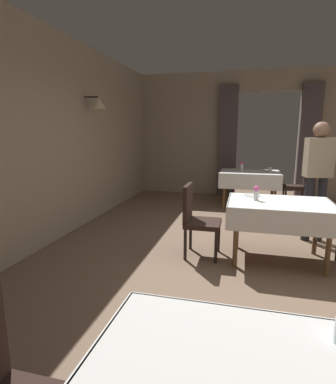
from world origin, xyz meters
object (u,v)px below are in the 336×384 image
(person_waiter_by_doorway, at_px, (318,172))
(dining_table_mid, at_px, (279,210))
(flower_vase_far, at_px, (242,166))
(plate_far_c, at_px, (230,169))
(flower_vase_mid, at_px, (256,193))
(glass_far_b, at_px, (270,169))
(plate_far_d, at_px, (257,171))
(dining_table_far, at_px, (250,176))
(chair_far_right, at_px, (299,184))
(plate_mid_b, at_px, (252,195))
(chair_mid_left, at_px, (197,217))

(person_waiter_by_doorway, bearing_deg, dining_table_mid, -123.07)
(flower_vase_far, xyz_separation_m, plate_far_c, (-0.25, 0.24, -0.11))
(dining_table_mid, bearing_deg, plate_far_c, 103.71)
(dining_table_mid, distance_m, flower_vase_mid, 0.35)
(flower_vase_far, xyz_separation_m, glass_far_b, (0.58, 0.12, -0.07))
(plate_far_d, bearing_deg, glass_far_b, -8.84)
(dining_table_far, relative_size, flower_vase_mid, 6.84)
(flower_vase_mid, bearing_deg, glass_far_b, 82.80)
(chair_far_right, distance_m, plate_mid_b, 2.83)
(glass_far_b, relative_size, person_waiter_by_doorway, 0.05)
(dining_table_far, relative_size, chair_mid_left, 1.34)
(chair_mid_left, height_order, flower_vase_far, flower_vase_far)
(glass_far_b, relative_size, plate_far_c, 0.47)
(flower_vase_far, distance_m, person_waiter_by_doorway, 2.23)
(dining_table_far, xyz_separation_m, chair_far_right, (1.01, 0.07, -0.13))
(person_waiter_by_doorway, bearing_deg, plate_far_c, 121.06)
(glass_far_b, bearing_deg, person_waiter_by_doorway, -76.87)
(plate_far_c, height_order, plate_far_d, same)
(plate_mid_b, distance_m, person_waiter_by_doorway, 1.10)
(glass_far_b, distance_m, plate_far_d, 0.28)
(dining_table_far, height_order, chair_far_right, chair_far_right)
(dining_table_far, bearing_deg, chair_mid_left, -102.94)
(chair_mid_left, distance_m, flower_vase_far, 2.98)
(chair_far_right, height_order, plate_mid_b, chair_far_right)
(dining_table_far, height_order, glass_far_b, glass_far_b)
(chair_far_right, height_order, flower_vase_mid, flower_vase_mid)
(dining_table_mid, height_order, plate_far_c, plate_far_c)
(flower_vase_far, xyz_separation_m, plate_far_d, (0.31, 0.17, -0.11))
(plate_far_c, relative_size, person_waiter_by_doorway, 0.11)
(dining_table_mid, distance_m, plate_far_c, 3.16)
(chair_far_right, bearing_deg, dining_table_far, -176.10)
(plate_far_c, distance_m, plate_far_d, 0.57)
(dining_table_mid, xyz_separation_m, person_waiter_by_doorway, (0.57, 0.88, 0.38))
(dining_table_mid, xyz_separation_m, flower_vase_mid, (-0.28, 0.01, 0.20))
(chair_far_right, relative_size, plate_far_c, 4.79)
(flower_vase_mid, relative_size, glass_far_b, 1.98)
(person_waiter_by_doorway, bearing_deg, plate_far_d, 109.63)
(flower_vase_mid, distance_m, plate_mid_b, 0.29)
(plate_mid_b, height_order, glass_far_b, glass_far_b)
(chair_mid_left, relative_size, flower_vase_far, 4.34)
(glass_far_b, bearing_deg, plate_far_c, 171.82)
(dining_table_far, height_order, plate_far_c, plate_far_c)
(plate_mid_b, bearing_deg, plate_far_c, 98.69)
(flower_vase_mid, distance_m, plate_far_c, 3.09)
(dining_table_mid, bearing_deg, dining_table_far, 96.53)
(plate_far_c, bearing_deg, dining_table_far, -27.37)
(dining_table_mid, bearing_deg, chair_far_right, 76.88)
(dining_table_far, relative_size, person_waiter_by_doorway, 0.72)
(plate_far_c, bearing_deg, glass_far_b, -8.18)
(flower_vase_far, bearing_deg, plate_far_c, 136.03)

